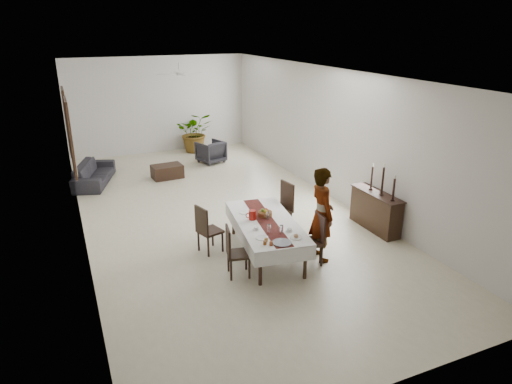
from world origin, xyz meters
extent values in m
cube|color=beige|center=(0.00, 0.00, 0.00)|extent=(6.00, 12.00, 0.00)
cube|color=white|center=(0.00, 0.00, 3.20)|extent=(6.00, 12.00, 0.02)
cube|color=silver|center=(0.00, 6.00, 1.60)|extent=(6.00, 0.02, 3.20)
cube|color=silver|center=(0.00, -6.00, 1.60)|extent=(6.00, 0.02, 3.20)
cube|color=silver|center=(-3.00, 0.00, 1.60)|extent=(0.02, 12.00, 3.20)
cube|color=silver|center=(3.00, 0.00, 1.60)|extent=(0.02, 12.00, 3.20)
cube|color=black|center=(0.14, -2.31, 0.66)|extent=(1.22, 2.30, 0.05)
cylinder|color=black|center=(-0.41, -3.28, 0.32)|extent=(0.07, 0.07, 0.64)
cylinder|color=black|center=(0.39, -3.39, 0.32)|extent=(0.07, 0.07, 0.64)
cylinder|color=black|center=(-0.10, -1.22, 0.32)|extent=(0.07, 0.07, 0.64)
cylinder|color=black|center=(0.69, -1.34, 0.32)|extent=(0.07, 0.07, 0.64)
cube|color=white|center=(0.14, -2.31, 0.69)|extent=(1.41, 2.48, 0.01)
cube|color=white|center=(-0.39, -2.23, 0.56)|extent=(0.35, 2.33, 0.27)
cube|color=white|center=(0.67, -2.39, 0.56)|extent=(0.35, 2.33, 0.27)
cube|color=silver|center=(-0.03, -3.47, 0.56)|extent=(1.07, 0.17, 0.27)
cube|color=white|center=(0.31, -1.15, 0.56)|extent=(1.07, 0.17, 0.27)
cube|color=maroon|center=(0.14, -2.31, 0.70)|extent=(0.65, 2.30, 0.00)
cylinder|color=#9C120B|center=(-0.06, -2.14, 0.78)|extent=(0.16, 0.16, 0.18)
torus|color=#9A1A0B|center=(-0.14, -2.13, 0.78)|extent=(0.11, 0.03, 0.11)
cylinder|color=white|center=(0.16, -2.91, 0.77)|extent=(0.06, 0.06, 0.15)
cylinder|color=white|center=(-0.02, -2.79, 0.77)|extent=(0.06, 0.06, 0.15)
cylinder|color=white|center=(0.19, -2.27, 0.77)|extent=(0.06, 0.06, 0.15)
cylinder|color=silver|center=(0.33, -2.89, 0.72)|extent=(0.08, 0.08, 0.05)
cylinder|color=white|center=(0.33, -2.89, 0.70)|extent=(0.14, 0.14, 0.01)
cylinder|color=white|center=(-0.18, -2.58, 0.72)|extent=(0.08, 0.08, 0.05)
cylinder|color=white|center=(-0.18, -2.58, 0.70)|extent=(0.14, 0.14, 0.01)
cylinder|color=white|center=(0.32, -3.16, 0.70)|extent=(0.22, 0.22, 0.01)
sphere|color=tan|center=(0.32, -3.16, 0.73)|extent=(0.08, 0.08, 0.08)
cylinder|color=white|center=(-0.23, -2.94, 0.70)|extent=(0.22, 0.22, 0.01)
cylinder|color=white|center=(-0.07, -1.77, 0.70)|extent=(0.22, 0.22, 0.01)
cylinder|color=#45464A|center=(0.00, -3.25, 0.70)|extent=(0.33, 0.33, 0.02)
cylinder|color=maroon|center=(-0.20, -3.25, 0.73)|extent=(0.06, 0.06, 0.07)
cylinder|color=brown|center=(-0.28, -3.18, 0.73)|extent=(0.06, 0.06, 0.07)
cylinder|color=#966515|center=(-0.22, -3.10, 0.73)|extent=(0.06, 0.06, 0.07)
cylinder|color=brown|center=(0.22, -2.09, 0.74)|extent=(0.27, 0.27, 0.09)
sphere|color=maroon|center=(0.25, -2.07, 0.81)|extent=(0.08, 0.08, 0.08)
sphere|color=#5C8929|center=(0.19, -2.06, 0.81)|extent=(0.07, 0.07, 0.07)
sphere|color=gold|center=(0.21, -2.13, 0.81)|extent=(0.08, 0.08, 0.08)
cube|color=black|center=(0.73, -2.95, 0.43)|extent=(0.44, 0.44, 0.05)
cylinder|color=black|center=(0.88, -3.14, 0.20)|extent=(0.04, 0.04, 0.40)
cylinder|color=black|center=(0.91, -2.80, 0.20)|extent=(0.04, 0.04, 0.40)
cylinder|color=black|center=(0.55, -3.10, 0.20)|extent=(0.04, 0.04, 0.40)
cylinder|color=black|center=(0.58, -2.77, 0.20)|extent=(0.04, 0.04, 0.40)
cube|color=black|center=(0.91, -2.97, 0.70)|extent=(0.07, 0.41, 0.52)
cube|color=black|center=(0.84, -1.46, 0.47)|extent=(0.51, 0.51, 0.05)
cylinder|color=black|center=(1.05, -1.61, 0.22)|extent=(0.05, 0.05, 0.44)
cylinder|color=black|center=(0.99, -1.25, 0.22)|extent=(0.05, 0.05, 0.44)
cylinder|color=black|center=(0.68, -1.67, 0.22)|extent=(0.05, 0.05, 0.44)
cylinder|color=black|center=(0.63, -1.31, 0.22)|extent=(0.05, 0.05, 0.44)
cube|color=black|center=(1.04, -1.43, 0.78)|extent=(0.11, 0.45, 0.57)
cube|color=black|center=(-0.62, -2.82, 0.41)|extent=(0.46, 0.46, 0.04)
cylinder|color=black|center=(-0.74, -2.63, 0.19)|extent=(0.05, 0.05, 0.39)
cylinder|color=black|center=(-0.81, -2.95, 0.19)|extent=(0.05, 0.05, 0.39)
cylinder|color=black|center=(-0.43, -2.70, 0.19)|extent=(0.05, 0.05, 0.39)
cylinder|color=black|center=(-0.49, -3.01, 0.19)|extent=(0.05, 0.05, 0.39)
cube|color=black|center=(-0.79, -2.79, 0.67)|extent=(0.12, 0.39, 0.50)
cube|color=black|center=(-0.79, -1.76, 0.42)|extent=(0.50, 0.50, 0.05)
cylinder|color=black|center=(-0.99, -1.65, 0.20)|extent=(0.05, 0.05, 0.40)
cylinder|color=black|center=(-0.90, -1.97, 0.20)|extent=(0.05, 0.05, 0.40)
cylinder|color=black|center=(-0.68, -1.56, 0.20)|extent=(0.05, 0.05, 0.40)
cylinder|color=black|center=(-0.58, -1.88, 0.20)|extent=(0.05, 0.05, 0.40)
cube|color=black|center=(-0.96, -1.82, 0.70)|extent=(0.15, 0.40, 0.52)
imported|color=gray|center=(1.02, -2.85, 0.89)|extent=(0.50, 0.70, 1.78)
cube|color=black|center=(2.78, -2.18, 0.40)|extent=(0.35, 1.33, 0.80)
cube|color=black|center=(2.78, -2.18, 0.81)|extent=(0.39, 1.38, 0.03)
cylinder|color=black|center=(2.78, -2.67, 0.84)|extent=(0.09, 0.09, 0.03)
cylinder|color=black|center=(2.78, -2.67, 1.07)|extent=(0.04, 0.04, 0.44)
cylinder|color=beige|center=(2.78, -2.67, 1.33)|extent=(0.03, 0.03, 0.07)
cylinder|color=black|center=(2.78, -2.32, 0.84)|extent=(0.09, 0.09, 0.03)
cylinder|color=black|center=(2.78, -2.32, 1.14)|extent=(0.04, 0.04, 0.57)
cylinder|color=white|center=(2.78, -2.32, 1.46)|extent=(0.03, 0.03, 0.07)
cylinder|color=black|center=(2.78, -1.96, 0.84)|extent=(0.09, 0.09, 0.03)
cylinder|color=black|center=(2.78, -1.96, 1.09)|extent=(0.04, 0.04, 0.49)
cylinder|color=silver|center=(2.78, -1.96, 1.37)|extent=(0.03, 0.03, 0.07)
imported|color=#2A272C|center=(-2.47, 3.38, 0.29)|extent=(1.35, 2.10, 0.57)
imported|color=#2B292E|center=(1.14, 4.04, 0.35)|extent=(0.95, 0.96, 0.69)
cube|color=black|center=(-0.51, 3.05, 0.19)|extent=(0.88, 0.62, 0.38)
imported|color=#306327|center=(1.08, 5.52, 0.68)|extent=(1.45, 1.33, 1.36)
cube|color=black|center=(-2.96, 2.20, 1.60)|extent=(0.06, 1.05, 1.85)
cube|color=white|center=(-2.92, 2.20, 1.60)|extent=(0.01, 0.90, 1.70)
cube|color=black|center=(-2.96, 4.30, 1.60)|extent=(0.06, 1.05, 1.85)
cube|color=white|center=(-2.92, 4.30, 1.60)|extent=(0.01, 0.90, 1.70)
cylinder|color=silver|center=(0.00, 3.00, 3.10)|extent=(0.04, 0.04, 0.20)
cylinder|color=silver|center=(0.00, 3.00, 2.90)|extent=(0.16, 0.16, 0.08)
cube|color=white|center=(0.00, 3.35, 2.90)|extent=(0.10, 0.55, 0.01)
cube|color=white|center=(0.00, 2.65, 2.90)|extent=(0.10, 0.55, 0.01)
cube|color=silver|center=(0.35, 3.00, 2.90)|extent=(0.55, 0.10, 0.01)
cube|color=silver|center=(-0.35, 3.00, 2.90)|extent=(0.55, 0.10, 0.01)
camera|label=1|loc=(-3.16, -9.40, 4.16)|focal=32.00mm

